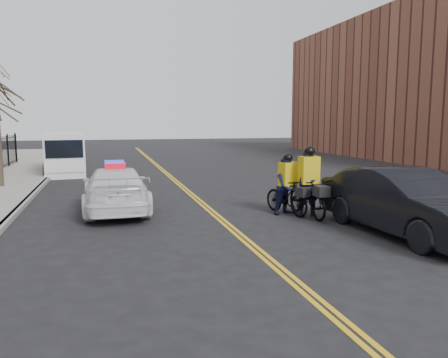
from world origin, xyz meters
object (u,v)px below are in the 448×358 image
(police_cruiser, at_px, (116,189))
(cargo_van, at_px, (63,154))
(cyclist_near, at_px, (308,192))
(cyclist_far, at_px, (287,190))
(dark_sedan, at_px, (405,202))

(police_cruiser, height_order, cargo_van, cargo_van)
(cyclist_near, height_order, cyclist_far, cyclist_near)
(cyclist_far, bearing_deg, police_cruiser, 141.16)
(cargo_van, bearing_deg, cyclist_far, -65.86)
(cyclist_near, bearing_deg, cargo_van, 118.82)
(dark_sedan, relative_size, cargo_van, 0.92)
(cargo_van, height_order, cyclist_near, cargo_van)
(dark_sedan, distance_m, cyclist_far, 3.62)
(police_cruiser, distance_m, cyclist_far, 5.51)
(police_cruiser, xyz_separation_m, cyclist_far, (5.16, -1.93, 0.03))
(cyclist_near, xyz_separation_m, cyclist_far, (-0.50, 0.44, 0.01))
(cargo_van, relative_size, cyclist_far, 2.83)
(dark_sedan, xyz_separation_m, cyclist_near, (-1.38, 2.65, -0.10))
(police_cruiser, bearing_deg, cargo_van, -77.75)
(cargo_van, relative_size, cyclist_near, 2.50)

